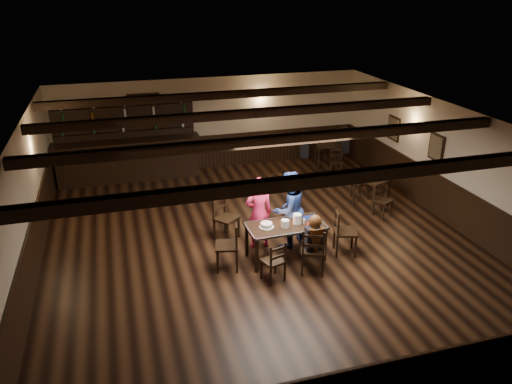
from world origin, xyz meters
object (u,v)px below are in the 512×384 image
object	(u,v)px
dining_table	(286,229)
man_blue	(288,210)
chair_near_right	(313,248)
chair_near_left	(275,259)
woman_pink	(259,213)
cake	(266,225)
bar_counter	(128,154)

from	to	relation	value
dining_table	man_blue	size ratio (longest dim) A/B	0.95
dining_table	chair_near_right	bearing A→B (deg)	-67.03
dining_table	chair_near_left	world-z (taller)	chair_near_left
chair_near_right	woman_pink	size ratio (longest dim) A/B	0.61
cake	chair_near_left	bearing A→B (deg)	-94.83
woman_pink	chair_near_right	bearing A→B (deg)	117.38
chair_near_left	chair_near_right	world-z (taller)	chair_near_right
dining_table	woman_pink	size ratio (longest dim) A/B	1.00
dining_table	bar_counter	distance (m)	6.13
dining_table	woman_pink	xyz separation A→B (m)	(-0.37, 0.62, 0.11)
chair_near_right	bar_counter	distance (m)	6.90
bar_counter	chair_near_left	bearing A→B (deg)	-69.64
chair_near_right	woman_pink	xyz separation A→B (m)	(-0.67, 1.33, 0.22)
chair_near_right	woman_pink	distance (m)	1.51
bar_counter	woman_pink	bearing A→B (deg)	-63.65
man_blue	bar_counter	size ratio (longest dim) A/B	0.41
cake	chair_near_right	bearing A→B (deg)	-46.20
chair_near_right	cake	world-z (taller)	chair_near_right
woman_pink	man_blue	distance (m)	0.62
chair_near_left	man_blue	distance (m)	1.49
man_blue	chair_near_left	bearing A→B (deg)	37.91
chair_near_right	bar_counter	size ratio (longest dim) A/B	0.24
chair_near_left	chair_near_right	distance (m)	0.77
woman_pink	cake	world-z (taller)	woman_pink
chair_near_left	man_blue	bearing A→B (deg)	61.09
chair_near_right	man_blue	world-z (taller)	man_blue
dining_table	man_blue	bearing A→B (deg)	65.24
woman_pink	chair_near_left	bearing A→B (deg)	86.81
dining_table	chair_near_left	size ratio (longest dim) A/B	1.94
man_blue	woman_pink	bearing A→B (deg)	-33.07
bar_counter	chair_near_right	bearing A→B (deg)	-63.56
chair_near_left	dining_table	bearing A→B (deg)	58.41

